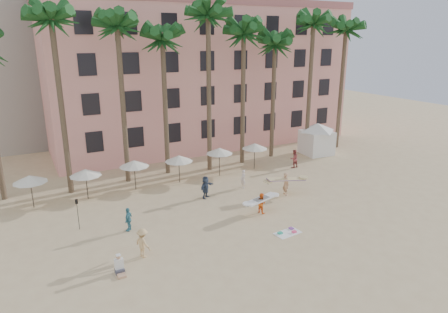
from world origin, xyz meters
TOP-DOWN VIEW (x-y plane):
  - ground at (0.00, 0.00)m, footprint 120.00×120.00m
  - pink_hotel at (7.00, 26.00)m, footprint 35.00×14.00m
  - palm_row at (0.51, 15.00)m, footprint 44.40×5.40m
  - umbrella_row at (-3.00, 12.50)m, footprint 22.50×2.70m
  - cabana at (15.96, 13.91)m, footprint 4.83×4.83m
  - beach_towel at (1.83, 0.04)m, footprint 1.89×1.18m
  - carrier_yellow at (5.71, 5.64)m, footprint 3.33×1.29m
  - carrier_white at (1.97, 3.59)m, footprint 2.82×1.26m
  - beachgoers at (-0.57, 6.71)m, footprint 19.37×10.55m
  - paddle at (-10.47, 7.09)m, footprint 0.18×0.04m
  - seated_man at (-9.32, 0.51)m, footprint 0.49×0.86m

SIDE VIEW (x-z plane):
  - ground at x=0.00m, z-range 0.00..0.00m
  - beach_towel at x=1.83m, z-range -0.04..0.10m
  - seated_man at x=-9.32m, z-range -0.17..0.94m
  - carrier_white at x=1.97m, z-range 0.07..1.62m
  - beachgoers at x=-0.57m, z-range -0.02..1.82m
  - carrier_yellow at x=5.71m, z-range 0.11..2.04m
  - paddle at x=-10.47m, z-range 0.30..2.52m
  - cabana at x=15.96m, z-range 0.32..3.82m
  - umbrella_row at x=-3.00m, z-range 0.97..3.69m
  - pink_hotel at x=7.00m, z-range 0.00..16.00m
  - palm_row at x=0.51m, z-range 4.82..21.12m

